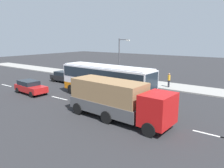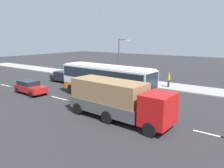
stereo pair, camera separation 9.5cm
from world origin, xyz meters
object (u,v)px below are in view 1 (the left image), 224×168
at_px(car_black_sedan, 64,77).
at_px(pedestrian_at_crossing, 132,74).
at_px(street_lamp, 120,57).
at_px(cargo_truck, 117,99).
at_px(car_red_compact, 30,87).
at_px(coach_bus, 106,78).
at_px(pedestrian_near_curb, 169,79).

relative_size(car_black_sedan, pedestrian_at_crossing, 2.85).
bearing_deg(street_lamp, pedestrian_at_crossing, 67.44).
height_order(cargo_truck, car_red_compact, cargo_truck).
distance_m(cargo_truck, car_red_compact, 12.46).
relative_size(coach_bus, car_red_compact, 2.46).
xyz_separation_m(coach_bus, pedestrian_at_crossing, (-2.41, 9.26, -1.10)).
bearing_deg(street_lamp, car_red_compact, -114.04).
distance_m(coach_bus, car_black_sedan, 10.54).
xyz_separation_m(pedestrian_near_curb, pedestrian_at_crossing, (-6.02, 1.12, -0.16)).
height_order(car_black_sedan, street_lamp, street_lamp).
relative_size(car_red_compact, street_lamp, 0.73).
bearing_deg(pedestrian_at_crossing, car_red_compact, 61.93).
relative_size(pedestrian_at_crossing, street_lamp, 0.25).
distance_m(coach_bus, car_red_compact, 8.93).
relative_size(cargo_truck, car_red_compact, 1.96).
bearing_deg(pedestrian_at_crossing, car_black_sedan, 34.86).
xyz_separation_m(car_black_sedan, street_lamp, (6.79, 4.28, 2.83)).
height_order(car_red_compact, car_black_sedan, car_black_sedan).
bearing_deg(street_lamp, cargo_truck, -57.11).
height_order(coach_bus, street_lamp, street_lamp).
height_order(coach_bus, cargo_truck, coach_bus).
height_order(pedestrian_at_crossing, street_lamp, street_lamp).
relative_size(coach_bus, pedestrian_at_crossing, 7.04).
xyz_separation_m(car_black_sedan, pedestrian_at_crossing, (7.57, 6.16, 0.21)).
xyz_separation_m(car_red_compact, pedestrian_near_curb, (11.69, 11.70, 0.40)).
height_order(cargo_truck, car_black_sedan, cargo_truck).
distance_m(cargo_truck, pedestrian_at_crossing, 15.13).
bearing_deg(pedestrian_near_curb, pedestrian_at_crossing, 3.26).
bearing_deg(car_red_compact, cargo_truck, 0.50).
bearing_deg(pedestrian_near_curb, street_lamp, 20.15).
distance_m(coach_bus, pedestrian_near_curb, 8.95).
height_order(car_black_sedan, pedestrian_near_curb, pedestrian_near_curb).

